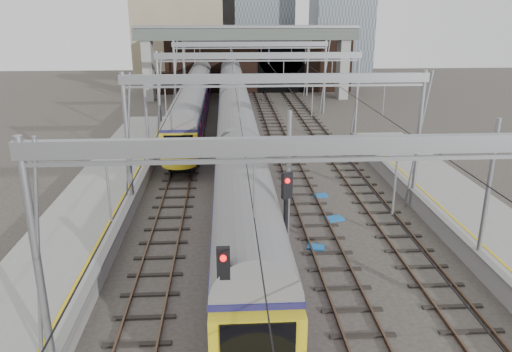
{
  "coord_description": "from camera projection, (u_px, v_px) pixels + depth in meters",
  "views": [
    {
      "loc": [
        -2.74,
        -19.05,
        11.13
      ],
      "look_at": [
        -1.16,
        7.0,
        2.4
      ],
      "focal_mm": 35.0,
      "sensor_mm": 36.0,
      "label": 1
    }
  ],
  "objects": [
    {
      "name": "tracks",
      "position": [
        265.0,
        172.0,
        35.91
      ],
      "size": [
        14.4,
        80.0,
        0.22
      ],
      "color": "#4C3828",
      "rests_on": "ground"
    },
    {
      "name": "platform_left",
      "position": [
        70.0,
        247.0,
        23.32
      ],
      "size": [
        4.32,
        55.0,
        1.12
      ],
      "color": "gray",
      "rests_on": "ground"
    },
    {
      "name": "retaining_wall",
      "position": [
        255.0,
        61.0,
        69.58
      ],
      "size": [
        28.0,
        2.75,
        9.0
      ],
      "color": "#301D15",
      "rests_on": "ground"
    },
    {
      "name": "equip_cover_c",
      "position": [
        320.0,
        195.0,
        31.27
      ],
      "size": [
        0.9,
        0.68,
        0.1
      ],
      "primitive_type": "cube",
      "rotation": [
        0.0,
        0.0,
        0.09
      ],
      "color": "#1660AB",
      "rests_on": "ground"
    },
    {
      "name": "train_second",
      "position": [
        197.0,
        92.0,
        55.55
      ],
      "size": [
        2.65,
        45.99,
        4.61
      ],
      "color": "black",
      "rests_on": "ground"
    },
    {
      "name": "train_main",
      "position": [
        235.0,
        113.0,
        43.92
      ],
      "size": [
        2.78,
        64.29,
        4.79
      ],
      "color": "black",
      "rests_on": "ground"
    },
    {
      "name": "overhead_line",
      "position": [
        260.0,
        69.0,
        39.97
      ],
      "size": [
        16.8,
        80.0,
        8.0
      ],
      "color": "gray",
      "rests_on": "ground"
    },
    {
      "name": "ground",
      "position": [
        292.0,
        278.0,
        21.72
      ],
      "size": [
        160.0,
        160.0,
        0.0
      ],
      "primitive_type": "plane",
      "color": "#38332D",
      "rests_on": "ground"
    },
    {
      "name": "signal_near_centre",
      "position": [
        286.0,
        224.0,
        18.92
      ],
      "size": [
        0.43,
        0.49,
        5.49
      ],
      "rotation": [
        0.0,
        0.0,
        0.4
      ],
      "color": "black",
      "rests_on": "ground"
    },
    {
      "name": "equip_cover_b",
      "position": [
        335.0,
        219.0,
        27.79
      ],
      "size": [
        1.1,
        0.9,
        0.11
      ],
      "primitive_type": "cube",
      "rotation": [
        0.0,
        0.0,
        0.26
      ],
      "color": "#1660AB",
      "rests_on": "ground"
    },
    {
      "name": "signal_near_left",
      "position": [
        224.0,
        308.0,
        13.93
      ],
      "size": [
        0.37,
        0.48,
        5.14
      ],
      "rotation": [
        0.0,
        0.0,
        -0.01
      ],
      "color": "black",
      "rests_on": "ground"
    },
    {
      "name": "overbridge",
      "position": [
        247.0,
        42.0,
        62.96
      ],
      "size": [
        28.0,
        3.0,
        9.25
      ],
      "color": "gray",
      "rests_on": "ground"
    },
    {
      "name": "equip_cover_a",
      "position": [
        316.0,
        247.0,
        24.48
      ],
      "size": [
        0.97,
        0.8,
        0.1
      ],
      "primitive_type": "cube",
      "rotation": [
        0.0,
        0.0,
        -0.29
      ],
      "color": "#1660AB",
      "rests_on": "ground"
    }
  ]
}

